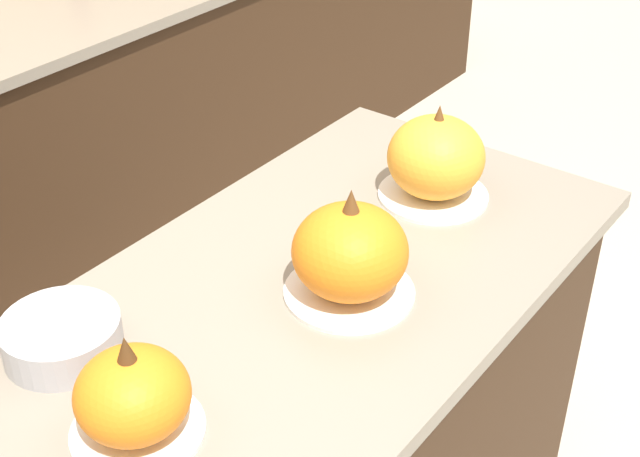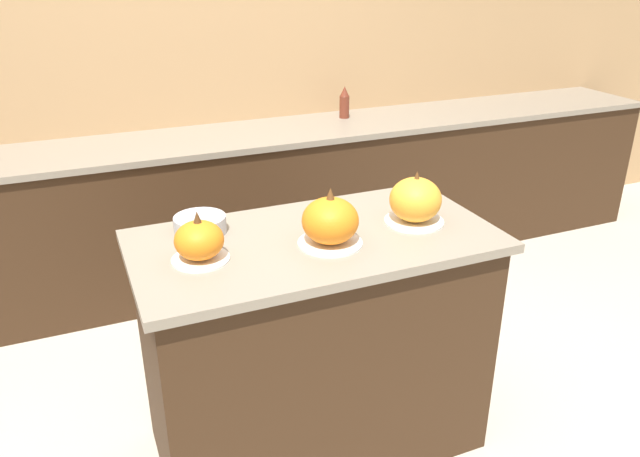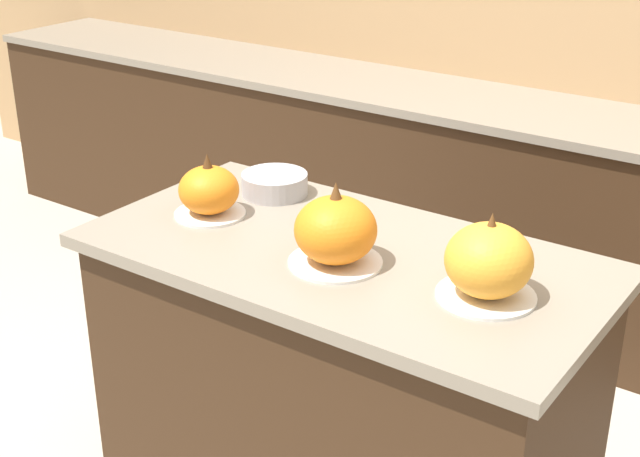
# 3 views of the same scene
# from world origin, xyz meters

# --- Properties ---
(ground_plane) EXTENTS (12.00, 12.00, 0.00)m
(ground_plane) POSITION_xyz_m (0.00, 0.00, 0.00)
(ground_plane) COLOR #BCB29E
(wall_back) EXTENTS (8.00, 0.06, 2.50)m
(wall_back) POSITION_xyz_m (0.00, 1.86, 1.25)
(wall_back) COLOR tan
(wall_back) RESTS_ON ground_plane
(kitchen_island) EXTENTS (1.32, 0.68, 0.94)m
(kitchen_island) POSITION_xyz_m (0.00, 0.00, 0.47)
(kitchen_island) COLOR #382314
(kitchen_island) RESTS_ON ground_plane
(back_counter) EXTENTS (6.00, 0.60, 0.91)m
(back_counter) POSITION_xyz_m (0.00, 1.53, 0.46)
(back_counter) COLOR #382314
(back_counter) RESTS_ON ground_plane
(pumpkin_cake_left) EXTENTS (0.19, 0.19, 0.18)m
(pumpkin_cake_left) POSITION_xyz_m (-0.42, -0.02, 1.01)
(pumpkin_cake_left) COLOR white
(pumpkin_cake_left) RESTS_ON kitchen_island
(pumpkin_cake_center) EXTENTS (0.23, 0.23, 0.21)m
(pumpkin_cake_center) POSITION_xyz_m (0.03, -0.07, 1.02)
(pumpkin_cake_center) COLOR white
(pumpkin_cake_center) RESTS_ON kitchen_island
(pumpkin_cake_right) EXTENTS (0.23, 0.23, 0.21)m
(pumpkin_cake_right) POSITION_xyz_m (0.40, -0.02, 1.03)
(pumpkin_cake_right) COLOR white
(pumpkin_cake_right) RESTS_ON kitchen_island
(bottle_tall) EXTENTS (0.06, 0.06, 0.20)m
(bottle_tall) POSITION_xyz_m (0.88, 1.65, 1.01)
(bottle_tall) COLOR maroon
(bottle_tall) RESTS_ON back_counter
(mixing_bowl) EXTENTS (0.19, 0.19, 0.06)m
(mixing_bowl) POSITION_xyz_m (-0.37, 0.20, 0.97)
(mixing_bowl) COLOR #ADADB2
(mixing_bowl) RESTS_ON kitchen_island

